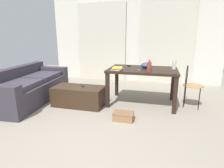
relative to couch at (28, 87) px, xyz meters
The scene contains 15 objects.
ground_plane 1.95m from the couch, ahead, with size 8.92×8.92×0.00m, color gray.
wall_back 3.30m from the couch, 52.30° to the left, with size 5.16×0.10×2.68m, color silver.
curtains 3.19m from the couch, 51.32° to the left, with size 3.53×0.03×2.38m.
couch is the anchor object (origin of this frame).
coffee_table 1.20m from the couch, ahead, with size 1.01×0.51×0.39m.
craft_table 2.49m from the couch, 10.18° to the left, with size 1.37×0.89×0.74m.
wire_chair 3.40m from the couch, ahead, with size 0.39×0.41×0.84m.
bottle_near 2.63m from the couch, ahead, with size 0.08×0.08×0.21m.
bottle_far 3.13m from the couch, ahead, with size 0.08×0.08×0.24m.
bowl 2.58m from the couch, 11.83° to the left, with size 0.20×0.20×0.11m, color #2D4C7A.
book_stack 2.03m from the couch, ahead, with size 0.22×0.32×0.05m.
tv_remote_on_table 2.26m from the couch, 17.93° to the left, with size 0.05×0.14×0.02m, color black.
scissors 2.41m from the couch, ahead, with size 0.09×0.09×0.00m.
tv_remote_primary 1.27m from the couch, ahead, with size 0.05×0.16×0.02m, color #232326.
shoebox 2.27m from the couch, 11.79° to the right, with size 0.34×0.23×0.14m.
Camera 1 is at (0.84, -2.05, 1.38)m, focal length 29.47 mm.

